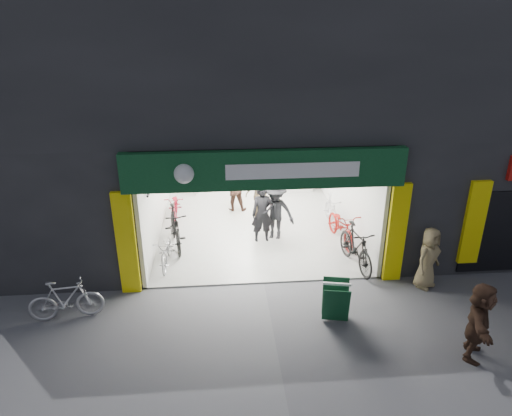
{
  "coord_description": "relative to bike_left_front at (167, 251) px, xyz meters",
  "views": [
    {
      "loc": [
        -1.06,
        -9.78,
        6.21
      ],
      "look_at": [
        -0.07,
        1.5,
        1.44
      ],
      "focal_mm": 32.0,
      "sensor_mm": 36.0,
      "label": 1
    }
  ],
  "objects": [
    {
      "name": "pedestrian_near",
      "position": [
        6.46,
        -1.64,
        0.37
      ],
      "size": [
        0.92,
        0.86,
        1.58
      ],
      "primitive_type": "imported",
      "rotation": [
        0.0,
        0.0,
        0.62
      ],
      "color": "#8B7851",
      "rests_on": "ground"
    },
    {
      "name": "customer_d",
      "position": [
        2.8,
        2.84,
        0.42
      ],
      "size": [
        0.99,
        0.43,
        1.67
      ],
      "primitive_type": "imported",
      "rotation": [
        0.0,
        0.0,
        3.12
      ],
      "color": "olive",
      "rests_on": "ground"
    },
    {
      "name": "pedestrian_far",
      "position": [
        6.32,
        -4.17,
        0.4
      ],
      "size": [
        1.18,
        1.55,
        1.63
      ],
      "primitive_type": "imported",
      "rotation": [
        0.0,
        0.0,
        1.04
      ],
      "color": "#3C271B",
      "rests_on": "ground"
    },
    {
      "name": "bike_right_mid",
      "position": [
        5.0,
        0.9,
        0.1
      ],
      "size": [
        0.89,
        2.02,
        1.03
      ],
      "primitive_type": "imported",
      "rotation": [
        0.0,
        0.0,
        0.11
      ],
      "color": "maroon",
      "rests_on": "ground"
    },
    {
      "name": "parked_bike",
      "position": [
        -1.98,
        -2.22,
        0.06
      ],
      "size": [
        1.65,
        0.66,
        0.96
      ],
      "primitive_type": "imported",
      "rotation": [
        0.0,
        0.0,
        1.7
      ],
      "color": "#B7B7BC",
      "rests_on": "ground"
    },
    {
      "name": "bike_left_front",
      "position": [
        0.0,
        0.0,
        0.0
      ],
      "size": [
        0.59,
        1.6,
        0.84
      ],
      "primitive_type": "imported",
      "rotation": [
        0.0,
        0.0,
        -0.03
      ],
      "color": "#A3A4A7",
      "rests_on": "ground"
    },
    {
      "name": "bike_right_back",
      "position": [
        5.0,
        2.18,
        0.06
      ],
      "size": [
        0.48,
        1.6,
        0.96
      ],
      "primitive_type": "imported",
      "rotation": [
        0.0,
        0.0,
        -0.02
      ],
      "color": "#B5B5BA",
      "rests_on": "ground"
    },
    {
      "name": "bike_left_back",
      "position": [
        0.7,
        5.69,
        0.09
      ],
      "size": [
        0.75,
        1.73,
        1.01
      ],
      "primitive_type": "imported",
      "rotation": [
        0.0,
        0.0,
        -0.17
      ],
      "color": "#A5A4A9",
      "rests_on": "ground"
    },
    {
      "name": "bike_left_midfront",
      "position": [
        0.16,
        1.03,
        0.19
      ],
      "size": [
        0.96,
        2.08,
        1.21
      ],
      "primitive_type": "imported",
      "rotation": [
        0.0,
        0.0,
        0.2
      ],
      "color": "black",
      "rests_on": "ground"
    },
    {
      "name": "customer_c",
      "position": [
        3.09,
        1.3,
        0.47
      ],
      "size": [
        1.3,
        1.01,
        1.77
      ],
      "primitive_type": "imported",
      "rotation": [
        0.0,
        0.0,
        -0.35
      ],
      "color": "black",
      "rests_on": "ground"
    },
    {
      "name": "building",
      "position": [
        3.41,
        3.8,
        3.9
      ],
      "size": [
        17.0,
        10.27,
        8.0
      ],
      "color": "#232326",
      "rests_on": "ground"
    },
    {
      "name": "customer_b",
      "position": [
        1.98,
        3.58,
        0.41
      ],
      "size": [
        0.86,
        0.7,
        1.66
      ],
      "primitive_type": "imported",
      "rotation": [
        0.0,
        0.0,
        3.05
      ],
      "color": "#372119",
      "rests_on": "ground"
    },
    {
      "name": "bike_right_front",
      "position": [
        5.0,
        -0.55,
        0.17
      ],
      "size": [
        0.83,
        2.02,
        1.18
      ],
      "primitive_type": "imported",
      "rotation": [
        0.0,
        0.0,
        0.15
      ],
      "color": "black",
      "rests_on": "ground"
    },
    {
      "name": "ground",
      "position": [
        2.5,
        -1.19,
        -0.42
      ],
      "size": [
        60.0,
        60.0,
        0.0
      ],
      "primitive_type": "plane",
      "color": "#56565B",
      "rests_on": "ground"
    },
    {
      "name": "sandwich_board",
      "position": [
        3.91,
        -2.76,
        0.07
      ],
      "size": [
        0.68,
        0.69,
        0.89
      ],
      "rotation": [
        0.0,
        0.0,
        -0.21
      ],
      "color": "#0E391E",
      "rests_on": "ground"
    },
    {
      "name": "bike_left_midback",
      "position": [
        0.0,
        3.04,
        0.02
      ],
      "size": [
        0.63,
        1.7,
        0.89
      ],
      "primitive_type": "imported",
      "rotation": [
        0.0,
        0.0,
        0.02
      ],
      "color": "maroon",
      "rests_on": "ground"
    },
    {
      "name": "customer_a",
      "position": [
        2.69,
        1.14,
        0.47
      ],
      "size": [
        0.68,
        0.47,
        1.77
      ],
      "primitive_type": "imported",
      "rotation": [
        0.0,
        0.0,
        0.08
      ],
      "color": "black",
      "rests_on": "ground"
    }
  ]
}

